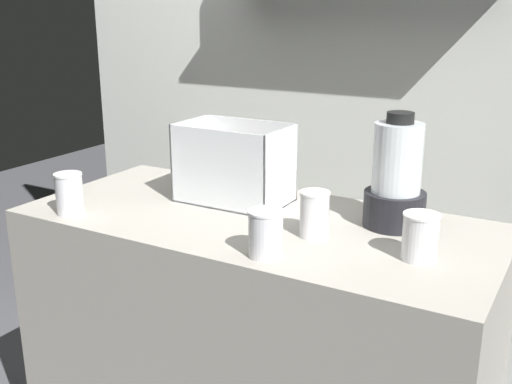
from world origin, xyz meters
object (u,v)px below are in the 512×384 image
object	(u,v)px
juice_cup_mango_far_left	(69,195)
juice_cup_mango_middle	(314,217)
juice_cup_pomegranate_right	(420,239)
blender_pitcher	(396,180)
juice_cup_carrot_left	(266,237)
carrot_display_bin	(235,178)

from	to	relation	value
juice_cup_mango_far_left	juice_cup_mango_middle	distance (m)	0.74
juice_cup_mango_middle	juice_cup_pomegranate_right	xyz separation A→B (m)	(0.29, -0.02, -0.00)
juice_cup_mango_middle	juice_cup_pomegranate_right	bearing A→B (deg)	-2.98
blender_pitcher	juice_cup_mango_middle	distance (m)	0.26
juice_cup_carrot_left	juice_cup_mango_middle	bearing A→B (deg)	75.63
blender_pitcher	juice_cup_mango_middle	size ratio (longest dim) A/B	2.57
juice_cup_mango_far_left	juice_cup_pomegranate_right	size ratio (longest dim) A/B	1.06
juice_cup_carrot_left	blender_pitcher	bearing A→B (deg)	60.89
carrot_display_bin	juice_cup_pomegranate_right	xyz separation A→B (m)	(0.64, -0.18, -0.03)
juice_cup_carrot_left	juice_cup_mango_middle	size ratio (longest dim) A/B	0.95
blender_pitcher	juice_cup_mango_far_left	bearing A→B (deg)	-156.56
blender_pitcher	juice_cup_pomegranate_right	size ratio (longest dim) A/B	2.75
juice_cup_mango_middle	carrot_display_bin	bearing A→B (deg)	155.37
juice_cup_carrot_left	juice_cup_mango_middle	world-z (taller)	juice_cup_mango_middle
carrot_display_bin	juice_cup_mango_far_left	distance (m)	0.50
juice_cup_pomegranate_right	juice_cup_mango_far_left	bearing A→B (deg)	-170.11
carrot_display_bin	juice_cup_mango_far_left	xyz separation A→B (m)	(-0.36, -0.35, -0.02)
juice_cup_mango_far_left	juice_cup_carrot_left	bearing A→B (deg)	0.45
juice_cup_mango_middle	juice_cup_pomegranate_right	distance (m)	0.29
juice_cup_mango_far_left	juice_cup_mango_middle	world-z (taller)	juice_cup_mango_middle
juice_cup_carrot_left	juice_cup_mango_middle	xyz separation A→B (m)	(0.05, 0.18, 0.00)
carrot_display_bin	juice_cup_mango_middle	distance (m)	0.38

